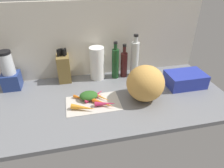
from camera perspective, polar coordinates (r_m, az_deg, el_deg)
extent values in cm
cube|color=slate|center=(142.41, -0.76, -4.18)|extent=(170.00, 80.00, 3.00)
cube|color=beige|center=(162.25, -3.69, 12.83)|extent=(170.00, 3.00, 60.00)
cube|color=beige|center=(135.09, -5.49, -5.57)|extent=(36.48, 22.57, 0.80)
cone|color=#B2264C|center=(140.31, -4.32, -3.02)|extent=(11.68, 11.48, 2.87)
cone|color=#B2264C|center=(137.25, -5.25, -4.04)|extent=(13.99, 8.13, 2.50)
cone|color=#B2264C|center=(130.67, -1.96, -5.74)|extent=(14.40, 5.58, 3.28)
cone|color=orange|center=(128.38, -8.26, -6.82)|extent=(16.53, 9.56, 3.49)
cone|color=orange|center=(131.45, -2.55, -5.64)|extent=(14.50, 12.98, 2.77)
cone|color=orange|center=(138.12, -3.18, -3.78)|extent=(12.49, 13.89, 2.14)
cone|color=orange|center=(138.46, -9.08, -4.08)|extent=(10.31, 8.66, 2.15)
ellipsoid|color=#2D6023|center=(137.38, -6.80, -3.37)|extent=(12.76, 9.82, 5.40)
ellipsoid|color=gold|center=(134.98, 9.69, 0.22)|extent=(25.96, 25.47, 24.91)
cube|color=brown|center=(161.40, -13.79, 4.46)|extent=(9.64, 13.67, 21.48)
cylinder|color=black|center=(155.43, -15.45, 8.65)|extent=(1.72, 1.72, 5.50)
cylinder|color=black|center=(156.26, -15.03, 8.83)|extent=(2.09, 2.09, 5.50)
cylinder|color=black|center=(156.75, -14.62, 8.96)|extent=(1.76, 1.76, 5.50)
cylinder|color=black|center=(156.66, -14.20, 9.01)|extent=(1.43, 1.43, 5.50)
cylinder|color=black|center=(155.22, -13.78, 8.86)|extent=(2.20, 2.20, 5.50)
cylinder|color=black|center=(157.07, -13.38, 9.17)|extent=(1.51, 1.51, 5.50)
cube|color=navy|center=(166.64, -27.09, 0.83)|extent=(12.56, 12.56, 12.32)
cylinder|color=silver|center=(160.84, -28.27, 5.14)|extent=(9.42, 9.42, 15.72)
cylinder|color=black|center=(157.74, -29.06, 7.98)|extent=(9.61, 9.61, 1.80)
cylinder|color=white|center=(159.58, -4.37, 6.05)|extent=(11.86, 11.86, 26.73)
cylinder|color=#19421E|center=(160.46, 0.98, 5.88)|extent=(5.77, 5.77, 24.66)
cylinder|color=#19421E|center=(154.75, 1.03, 10.81)|extent=(2.71, 2.71, 4.76)
cylinder|color=black|center=(153.67, 1.04, 11.92)|extent=(3.12, 3.12, 1.60)
cylinder|color=#471919|center=(163.54, 3.48, 5.56)|extent=(5.61, 5.61, 20.68)
cylinder|color=#471919|center=(158.26, 3.64, 9.90)|extent=(2.60, 2.60, 5.89)
cylinder|color=black|center=(156.94, 3.68, 11.17)|extent=(2.99, 2.99, 1.60)
cylinder|color=silver|center=(163.46, 6.56, 7.04)|extent=(6.51, 6.51, 29.18)
cylinder|color=silver|center=(157.31, 6.94, 12.71)|extent=(3.19, 3.19, 4.95)
cylinder|color=black|center=(156.32, 7.02, 13.85)|extent=(3.67, 3.67, 1.60)
cube|color=#2838AD|center=(162.35, 20.49, 1.29)|extent=(28.96, 19.17, 10.61)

